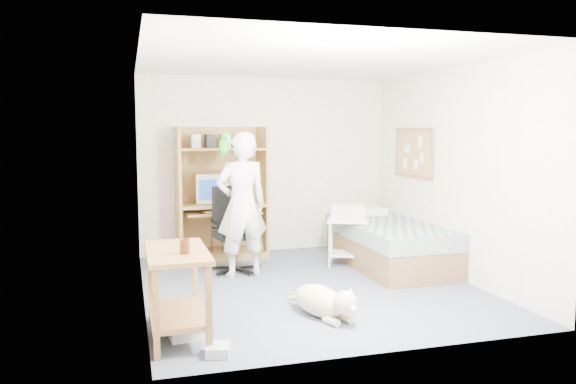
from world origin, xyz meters
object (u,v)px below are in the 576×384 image
(bed, at_px, (389,244))
(dog, at_px, (323,301))
(office_chair, at_px, (233,241))
(printer_cart, at_px, (348,234))
(person, at_px, (242,205))
(side_desk, at_px, (177,280))
(computer_hutch, at_px, (221,198))

(bed, xyz_separation_m, dog, (-1.50, -1.67, -0.13))
(office_chair, bearing_deg, printer_cart, -13.54)
(person, distance_m, printer_cart, 1.51)
(side_desk, height_order, person, person)
(person, xyz_separation_m, printer_cart, (1.43, 0.16, -0.45))
(bed, relative_size, office_chair, 1.94)
(person, bearing_deg, computer_hutch, -94.20)
(printer_cart, bearing_deg, bed, 5.33)
(office_chair, height_order, printer_cart, office_chair)
(computer_hutch, height_order, side_desk, computer_hutch)
(dog, bearing_deg, bed, 27.55)
(bed, relative_size, side_desk, 2.02)
(office_chair, distance_m, dog, 2.07)
(side_desk, relative_size, printer_cart, 1.56)
(computer_hutch, bearing_deg, bed, -29.29)
(printer_cart, bearing_deg, side_desk, -115.37)
(office_chair, distance_m, printer_cart, 1.49)
(side_desk, height_order, office_chair, office_chair)
(office_chair, height_order, person, person)
(bed, height_order, printer_cart, bed)
(printer_cart, bearing_deg, computer_hutch, 172.01)
(computer_hutch, bearing_deg, office_chair, -89.20)
(computer_hutch, xyz_separation_m, bed, (2.00, -1.12, -0.53))
(side_desk, height_order, printer_cart, side_desk)
(dog, distance_m, printer_cart, 2.12)
(side_desk, bearing_deg, person, 63.38)
(side_desk, relative_size, dog, 1.10)
(side_desk, bearing_deg, office_chair, 68.07)
(bed, xyz_separation_m, office_chair, (-1.99, 0.32, 0.08))
(person, bearing_deg, side_desk, 55.61)
(bed, bearing_deg, computer_hutch, 150.71)
(computer_hutch, distance_m, side_desk, 3.08)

